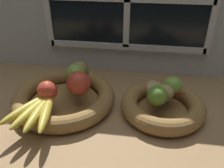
% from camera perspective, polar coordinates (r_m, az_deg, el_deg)
% --- Properties ---
extents(ground_plane, '(1.40, 0.90, 0.03)m').
position_cam_1_polar(ground_plane, '(0.82, 1.22, -7.08)').
color(ground_plane, '#9E774C').
extents(back_wall, '(1.40, 0.05, 0.55)m').
position_cam_1_polar(back_wall, '(0.96, 3.80, 18.35)').
color(back_wall, silver).
rests_on(back_wall, ground_plane).
extents(fruit_bowl_left, '(0.35, 0.35, 0.05)m').
position_cam_1_polar(fruit_bowl_left, '(0.84, -11.53, -3.19)').
color(fruit_bowl_left, olive).
rests_on(fruit_bowl_left, ground_plane).
extents(fruit_bowl_right, '(0.28, 0.28, 0.05)m').
position_cam_1_polar(fruit_bowl_right, '(0.80, 12.13, -5.16)').
color(fruit_bowl_right, olive).
rests_on(fruit_bowl_right, ground_plane).
extents(apple_red_front, '(0.06, 0.06, 0.06)m').
position_cam_1_polar(apple_red_front, '(0.77, -15.39, -1.57)').
color(apple_red_front, '#CC422D').
rests_on(apple_red_front, fruit_bowl_left).
extents(apple_red_right, '(0.08, 0.08, 0.08)m').
position_cam_1_polar(apple_red_right, '(0.78, -8.11, 0.22)').
color(apple_red_right, '#CC422D').
rests_on(apple_red_right, fruit_bowl_left).
extents(apple_green_back, '(0.07, 0.07, 0.07)m').
position_cam_1_polar(apple_green_back, '(0.84, -8.80, 2.36)').
color(apple_green_back, '#7AA338').
rests_on(apple_green_back, fruit_bowl_left).
extents(pear_brown, '(0.08, 0.08, 0.08)m').
position_cam_1_polar(pear_brown, '(0.85, -7.71, 3.04)').
color(pear_brown, olive).
rests_on(pear_brown, fruit_bowl_left).
extents(banana_bunch_front, '(0.15, 0.20, 0.03)m').
position_cam_1_polar(banana_bunch_front, '(0.73, -17.74, -5.89)').
color(banana_bunch_front, gold).
rests_on(banana_bunch_front, fruit_bowl_left).
extents(potato_large, '(0.07, 0.07, 0.05)m').
position_cam_1_polar(potato_large, '(0.77, 12.56, -1.95)').
color(potato_large, tan).
rests_on(potato_large, fruit_bowl_right).
extents(potato_oblong, '(0.07, 0.08, 0.04)m').
position_cam_1_polar(potato_oblong, '(0.79, 10.12, -0.97)').
color(potato_oblong, tan).
rests_on(potato_oblong, fruit_bowl_right).
extents(potato_back, '(0.07, 0.08, 0.05)m').
position_cam_1_polar(potato_back, '(0.81, 13.72, -0.47)').
color(potato_back, '#A38451').
rests_on(potato_back, fruit_bowl_right).
extents(lime_near, '(0.06, 0.06, 0.06)m').
position_cam_1_polar(lime_near, '(0.73, 10.94, -2.77)').
color(lime_near, olive).
rests_on(lime_near, fruit_bowl_right).
extents(lime_far, '(0.06, 0.06, 0.06)m').
position_cam_1_polar(lime_far, '(0.80, 14.44, -0.36)').
color(lime_far, '#7AAD3D').
rests_on(lime_far, fruit_bowl_right).
extents(chili_pepper, '(0.13, 0.08, 0.02)m').
position_cam_1_polar(chili_pepper, '(0.78, 13.78, -2.78)').
color(chili_pepper, red).
rests_on(chili_pepper, fruit_bowl_right).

